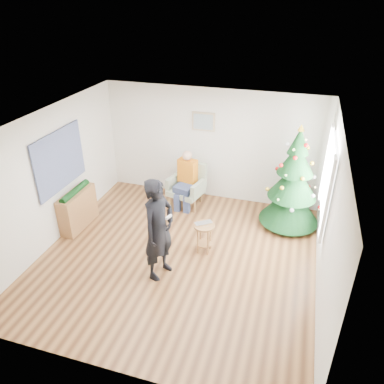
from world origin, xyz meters
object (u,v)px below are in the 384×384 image
(christmas_tree, at_px, (293,182))
(console, at_px, (78,209))
(armchair, at_px, (187,190))
(stool, at_px, (204,238))
(standing_man, at_px, (159,230))

(christmas_tree, distance_m, console, 4.47)
(christmas_tree, xyz_separation_m, armchair, (-2.31, 0.19, -0.64))
(stool, xyz_separation_m, standing_man, (-0.57, -0.83, 0.62))
(christmas_tree, bearing_deg, armchair, 175.19)
(standing_man, bearing_deg, armchair, 23.82)
(standing_man, bearing_deg, console, 84.78)
(christmas_tree, relative_size, stool, 3.73)
(console, bearing_deg, standing_man, -20.99)
(christmas_tree, relative_size, armchair, 2.23)
(christmas_tree, bearing_deg, stool, -136.16)
(christmas_tree, distance_m, armchair, 2.40)
(standing_man, bearing_deg, stool, -16.84)
(christmas_tree, height_order, armchair, christmas_tree)
(christmas_tree, distance_m, standing_man, 3.03)
(stool, relative_size, console, 0.60)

